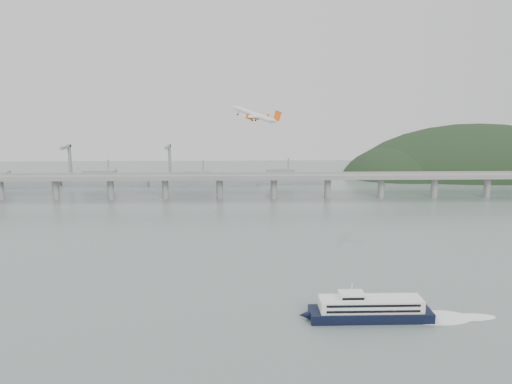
{
  "coord_description": "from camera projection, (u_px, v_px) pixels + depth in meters",
  "views": [
    {
      "loc": [
        -7.53,
        -251.65,
        99.44
      ],
      "look_at": [
        0.0,
        55.0,
        36.0
      ],
      "focal_mm": 35.0,
      "sensor_mm": 36.0,
      "label": 1
    }
  ],
  "objects": [
    {
      "name": "airliner",
      "position": [
        255.0,
        115.0,
        350.27
      ],
      "size": [
        35.9,
        34.06,
        14.21
      ],
      "rotation": [
        0.05,
        -0.3,
        2.67
      ],
      "color": "white",
      "rests_on": "ground"
    },
    {
      "name": "ferry",
      "position": [
        370.0,
        309.0,
        219.34
      ],
      "size": [
        88.13,
        15.55,
        16.65
      ],
      "rotation": [
        0.0,
        0.0,
        0.0
      ],
      "color": "black",
      "rests_on": "ground"
    },
    {
      "name": "headland",
      "position": [
        486.0,
        189.0,
        602.23
      ],
      "size": [
        365.0,
        155.0,
        156.0
      ],
      "color": "black",
      "rests_on": "ground"
    },
    {
      "name": "bridge",
      "position": [
        251.0,
        180.0,
        458.88
      ],
      "size": [
        800.0,
        22.0,
        23.9
      ],
      "color": "gray",
      "rests_on": "ground"
    },
    {
      "name": "distant_fleet",
      "position": [
        103.0,
        180.0,
        521.19
      ],
      "size": [
        453.0,
        60.9,
        40.0
      ],
      "color": "gray",
      "rests_on": "ground"
    },
    {
      "name": "ground",
      "position": [
        259.0,
        279.0,
        266.68
      ],
      "size": [
        900.0,
        900.0,
        0.0
      ],
      "primitive_type": "plane",
      "color": "slate",
      "rests_on": "ground"
    }
  ]
}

